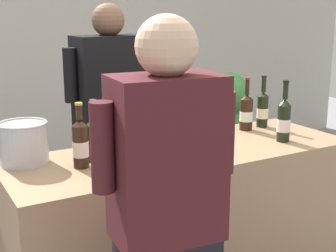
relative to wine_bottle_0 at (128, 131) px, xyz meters
name	(u,v)px	position (x,y,z in m)	size (l,w,h in m)	color
wall_back	(47,39)	(0.30, 2.53, 0.33)	(8.00, 0.10, 2.80)	beige
counter	(183,228)	(0.30, -0.07, -0.60)	(1.95, 0.68, 0.94)	#9E7A56
wine_bottle_0	(128,131)	(0.00, 0.00, 0.00)	(0.08, 0.08, 0.35)	black
wine_bottle_1	(80,143)	(-0.28, -0.06, -0.01)	(0.08, 0.08, 0.32)	black
wine_bottle_2	(263,109)	(1.03, 0.14, -0.01)	(0.07, 0.07, 0.34)	black
wine_bottle_3	(149,125)	(0.17, 0.09, -0.01)	(0.08, 0.08, 0.33)	black
wine_bottle_4	(94,138)	(-0.19, 0.00, -0.01)	(0.08, 0.08, 0.32)	black
wine_bottle_5	(246,112)	(0.89, 0.13, -0.02)	(0.08, 0.08, 0.34)	black
wine_bottle_6	(284,120)	(0.91, -0.20, 0.00)	(0.08, 0.08, 0.36)	black
wine_glass	(172,132)	(0.19, -0.14, 0.00)	(0.07, 0.07, 0.19)	silver
ice_bucket	(24,143)	(-0.51, 0.14, -0.03)	(0.25, 0.25, 0.21)	silver
person_server	(112,142)	(0.15, 0.57, -0.23)	(0.60, 0.26, 1.73)	black
person_guest	(167,247)	(-0.22, -0.80, -0.24)	(0.55, 0.27, 1.68)	black
potted_shrub	(221,128)	(1.26, 0.91, -0.34)	(0.50, 0.51, 1.20)	brown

